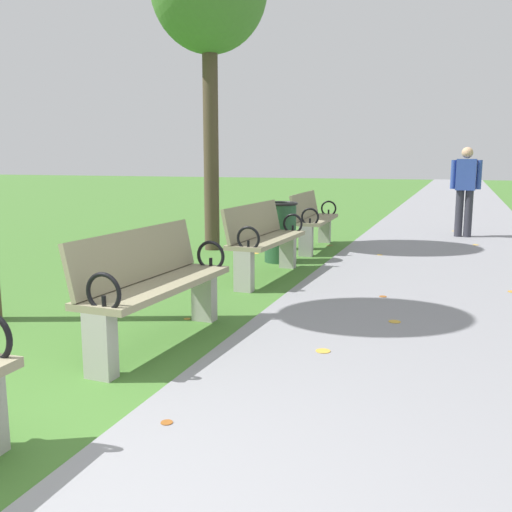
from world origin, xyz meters
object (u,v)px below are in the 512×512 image
park_bench_4 (313,219)px  pedestrian_walking (465,187)px  park_bench_3 (264,239)px  trash_bin (280,232)px  park_bench_2 (153,283)px

park_bench_4 → pedestrian_walking: (2.28, 2.18, 0.44)m
park_bench_4 → park_bench_3: bearing=-90.0°
park_bench_3 → trash_bin: (-0.15, 1.15, -0.06)m
park_bench_3 → park_bench_4: 2.44m
park_bench_2 → park_bench_3: same height
trash_bin → park_bench_3: bearing=-82.7°
park_bench_4 → trash_bin: bearing=-96.5°
park_bench_2 → trash_bin: bearing=92.2°
park_bench_2 → pedestrian_walking: size_ratio=1.00×
park_bench_2 → pedestrian_walking: 7.64m
park_bench_3 → pedestrian_walking: (2.28, 4.62, 0.44)m
park_bench_2 → trash_bin: 3.81m
park_bench_4 → pedestrian_walking: pedestrian_walking is taller
park_bench_2 → park_bench_4: bearing=90.0°
trash_bin → park_bench_4: bearing=83.5°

